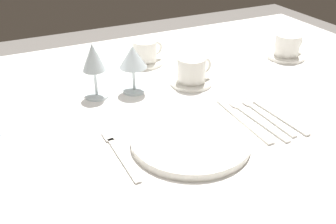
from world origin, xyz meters
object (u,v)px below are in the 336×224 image
fork_outer (119,153)px  dinner_plate (191,140)px  spoon_soup (250,115)px  wine_glass_centre (93,61)px  coffee_cup_far (145,51)px  spoon_dessert (260,112)px  coffee_cup_left (288,45)px  dinner_knife (244,121)px  coffee_cup_right (192,69)px  spoon_tea (268,110)px  wine_glass_left (133,59)px

fork_outer → dinner_plate: bearing=-11.3°
spoon_soup → wine_glass_centre: 0.44m
coffee_cup_far → spoon_dessert: bearing=-72.5°
spoon_dessert → coffee_cup_left: coffee_cup_left is taller
wine_glass_centre → coffee_cup_left: bearing=-0.3°
dinner_plate → fork_outer: size_ratio=1.35×
dinner_plate → dinner_knife: size_ratio=1.19×
spoon_dessert → coffee_cup_left: bearing=40.6°
spoon_soup → coffee_cup_right: size_ratio=2.05×
spoon_soup → wine_glass_centre: bearing=138.9°
dinner_plate → wine_glass_centre: 0.36m
dinner_plate → coffee_cup_left: 0.63m
spoon_tea → coffee_cup_far: size_ratio=2.21×
fork_outer → wine_glass_centre: size_ratio=1.31×
wine_glass_left → dinner_knife: bearing=-56.8°
dinner_knife → wine_glass_centre: size_ratio=1.48×
coffee_cup_right → fork_outer: bearing=-142.4°
coffee_cup_far → wine_glass_left: (-0.11, -0.18, 0.05)m
wine_glass_centre → spoon_soup: bearing=-41.1°
dinner_plate → dinner_knife: (0.16, 0.02, -0.01)m
spoon_dessert → dinner_knife: bearing=-163.3°
spoon_tea → wine_glass_centre: (-0.38, 0.28, 0.10)m
coffee_cup_right → spoon_tea: bearing=-66.3°
spoon_tea → fork_outer: bearing=-178.4°
dinner_knife → spoon_soup: spoon_soup is taller
coffee_cup_right → wine_glass_left: size_ratio=0.79×
wine_glass_centre → wine_glass_left: wine_glass_centre is taller
spoon_tea → wine_glass_centre: size_ratio=1.46×
spoon_dessert → coffee_cup_far: bearing=107.5°
coffee_cup_left → wine_glass_centre: 0.67m
coffee_cup_left → coffee_cup_far: (-0.46, 0.16, -0.00)m
fork_outer → coffee_cup_left: 0.76m
spoon_dessert → wine_glass_left: bearing=133.6°
dinner_knife → wine_glass_centre: (-0.29, 0.30, 0.10)m
spoon_soup → wine_glass_centre: (-0.32, 0.28, 0.10)m
dinner_knife → wine_glass_left: size_ratio=1.67×
spoon_dessert → coffee_cup_right: coffee_cup_right is taller
dinner_knife → coffee_cup_left: (0.38, 0.29, 0.04)m
dinner_plate → coffee_cup_left: bearing=30.0°
dinner_knife → wine_glass_centre: wine_glass_centre is taller
dinner_plate → wine_glass_left: size_ratio=1.99×
spoon_dessert → coffee_cup_right: bearing=107.9°
coffee_cup_right → coffee_cup_far: bearing=107.0°
spoon_dessert → spoon_soup: bearing=-177.7°
dinner_knife → coffee_cup_left: size_ratio=2.15×
coffee_cup_left → dinner_knife: bearing=-142.6°
spoon_tea → coffee_cup_right: bearing=113.7°
spoon_soup → spoon_tea: bearing=3.1°
spoon_soup → dinner_knife: bearing=-149.9°
wine_glass_centre → wine_glass_left: (0.11, -0.02, -0.01)m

